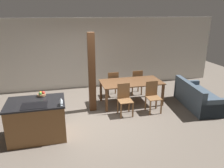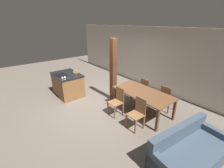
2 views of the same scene
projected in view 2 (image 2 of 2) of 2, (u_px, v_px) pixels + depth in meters
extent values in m
plane|color=#665B51|center=(98.00, 103.00, 5.71)|extent=(16.00, 16.00, 0.00)
cube|color=beige|center=(149.00, 58.00, 6.83)|extent=(11.20, 0.08, 2.70)
cube|color=brown|center=(68.00, 85.00, 6.26)|extent=(1.29, 0.90, 0.88)
cube|color=black|center=(67.00, 74.00, 6.08)|extent=(1.33, 0.94, 0.04)
cube|color=black|center=(61.00, 75.00, 5.94)|extent=(0.56, 0.40, 0.01)
cylinder|color=#99704C|center=(75.00, 72.00, 6.16)|extent=(0.20, 0.20, 0.05)
sphere|color=red|center=(76.00, 71.00, 6.11)|extent=(0.08, 0.08, 0.08)
sphere|color=gold|center=(76.00, 71.00, 6.18)|extent=(0.07, 0.07, 0.07)
sphere|color=#3D8E38|center=(74.00, 71.00, 6.13)|extent=(0.08, 0.08, 0.08)
cylinder|color=silver|center=(63.00, 80.00, 5.42)|extent=(0.06, 0.06, 0.00)
cylinder|color=silver|center=(63.00, 79.00, 5.41)|extent=(0.01, 0.01, 0.07)
cone|color=silver|center=(62.00, 77.00, 5.38)|extent=(0.08, 0.08, 0.07)
cylinder|color=silver|center=(65.00, 79.00, 5.47)|extent=(0.06, 0.06, 0.00)
cylinder|color=silver|center=(65.00, 78.00, 5.46)|extent=(0.01, 0.01, 0.07)
cone|color=silver|center=(65.00, 77.00, 5.43)|extent=(0.08, 0.08, 0.07)
cube|color=brown|center=(143.00, 93.00, 4.90)|extent=(1.98, 1.00, 0.03)
cube|color=brown|center=(115.00, 96.00, 5.47)|extent=(0.07, 0.07, 0.72)
cube|color=brown|center=(157.00, 121.00, 4.13)|extent=(0.07, 0.07, 0.72)
cube|color=brown|center=(132.00, 90.00, 5.97)|extent=(0.07, 0.07, 0.72)
cube|color=brown|center=(174.00, 110.00, 4.63)|extent=(0.07, 0.07, 0.72)
cube|color=brown|center=(115.00, 102.00, 4.88)|extent=(0.40, 0.40, 0.02)
cube|color=brown|center=(120.00, 94.00, 4.89)|extent=(0.38, 0.02, 0.46)
cube|color=brown|center=(108.00, 108.00, 4.99)|extent=(0.04, 0.04, 0.44)
cube|color=brown|center=(115.00, 113.00, 4.74)|extent=(0.04, 0.04, 0.44)
cube|color=brown|center=(116.00, 105.00, 5.19)|extent=(0.04, 0.04, 0.44)
cube|color=brown|center=(123.00, 109.00, 4.94)|extent=(0.04, 0.04, 0.44)
cube|color=brown|center=(136.00, 115.00, 4.23)|extent=(0.40, 0.40, 0.02)
cube|color=brown|center=(141.00, 105.00, 4.25)|extent=(0.38, 0.02, 0.46)
cube|color=brown|center=(126.00, 121.00, 4.35)|extent=(0.04, 0.04, 0.44)
cube|color=brown|center=(135.00, 127.00, 4.09)|extent=(0.04, 0.04, 0.44)
cube|color=brown|center=(135.00, 116.00, 4.55)|extent=(0.04, 0.04, 0.44)
cube|color=brown|center=(144.00, 122.00, 4.30)|extent=(0.04, 0.04, 0.44)
cube|color=brown|center=(147.00, 90.00, 5.80)|extent=(0.40, 0.40, 0.02)
cube|color=brown|center=(145.00, 85.00, 5.59)|extent=(0.38, 0.02, 0.46)
cube|color=brown|center=(153.00, 95.00, 5.86)|extent=(0.04, 0.04, 0.44)
cube|color=brown|center=(146.00, 92.00, 6.12)|extent=(0.04, 0.04, 0.44)
cube|color=brown|center=(147.00, 98.00, 5.66)|extent=(0.04, 0.04, 0.44)
cube|color=brown|center=(140.00, 95.00, 5.91)|extent=(0.04, 0.04, 0.44)
cube|color=brown|center=(168.00, 98.00, 5.15)|extent=(0.40, 0.40, 0.02)
cube|color=brown|center=(166.00, 93.00, 4.95)|extent=(0.38, 0.02, 0.46)
cube|color=brown|center=(174.00, 104.00, 5.22)|extent=(0.04, 0.04, 0.44)
cube|color=brown|center=(165.00, 100.00, 5.47)|extent=(0.04, 0.04, 0.44)
cube|color=brown|center=(168.00, 108.00, 5.01)|extent=(0.04, 0.04, 0.44)
cube|color=brown|center=(159.00, 104.00, 5.27)|extent=(0.04, 0.04, 0.44)
cube|color=#3D4C5B|center=(191.00, 156.00, 3.21)|extent=(1.06, 1.92, 0.45)
cube|color=#3D4C5B|center=(180.00, 132.00, 3.32)|extent=(0.36, 1.84, 0.35)
cube|color=#3D4C5B|center=(212.00, 139.00, 3.59)|extent=(0.87, 0.23, 0.59)
cube|color=#4C2D19|center=(113.00, 71.00, 5.56)|extent=(0.20, 0.20, 2.37)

